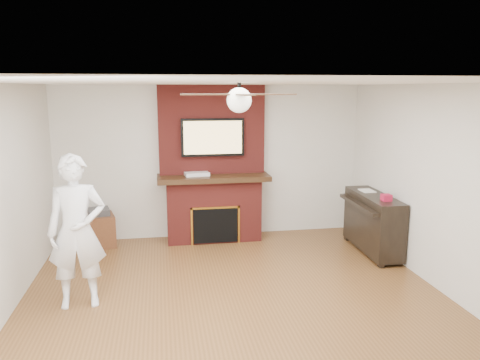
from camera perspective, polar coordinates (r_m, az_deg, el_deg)
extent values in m
cube|color=brown|center=(5.53, -0.10, -16.12)|extent=(5.36, 5.86, 0.18)
cube|color=white|center=(4.92, -0.11, 12.85)|extent=(5.36, 5.86, 0.18)
cube|color=beige|center=(7.82, -3.59, 2.33)|extent=(5.36, 0.18, 2.50)
cube|color=beige|center=(2.48, 11.54, -17.87)|extent=(5.36, 0.18, 2.50)
cube|color=beige|center=(6.05, 24.88, -1.29)|extent=(0.18, 5.86, 2.50)
cube|color=maroon|center=(7.65, -3.25, -3.61)|extent=(1.50, 0.50, 1.00)
cube|color=black|center=(7.50, -3.26, 0.32)|extent=(1.78, 0.64, 0.08)
cube|color=maroon|center=(7.57, -3.48, 6.16)|extent=(1.70, 0.20, 1.42)
cube|color=black|center=(7.45, -3.00, -5.56)|extent=(0.70, 0.06, 0.55)
cube|color=#BF8C2D|center=(7.37, -3.02, -3.41)|extent=(0.78, 0.02, 0.03)
cube|color=#BF8C2D|center=(7.42, -5.89, -5.69)|extent=(0.03, 0.02, 0.61)
cube|color=#BF8C2D|center=(7.50, -0.14, -5.44)|extent=(0.03, 0.02, 0.61)
cube|color=black|center=(7.44, -3.35, 5.22)|extent=(1.00, 0.07, 0.60)
cube|color=#E8C57B|center=(7.40, -3.32, 5.19)|extent=(0.92, 0.01, 0.52)
cylinder|color=black|center=(4.92, -0.11, 10.98)|extent=(0.04, 0.04, 0.14)
sphere|color=white|center=(4.92, -0.11, 9.70)|extent=(0.26, 0.26, 0.26)
cube|color=black|center=(4.98, 3.70, 10.39)|extent=(0.55, 0.11, 0.01)
cube|color=black|center=(5.24, -0.72, 10.44)|extent=(0.11, 0.55, 0.01)
cube|color=black|center=(4.87, -4.00, 10.37)|extent=(0.55, 0.11, 0.01)
cube|color=black|center=(4.59, 0.59, 10.35)|extent=(0.11, 0.55, 0.01)
imported|color=silver|center=(5.55, -19.27, -5.96)|extent=(0.67, 0.48, 1.74)
cube|color=#522B17|center=(7.72, -17.04, -5.89)|extent=(0.62, 0.62, 0.50)
cube|color=#333335|center=(7.64, -17.16, -3.74)|extent=(0.46, 0.40, 0.10)
cube|color=black|center=(7.32, 15.91, -4.95)|extent=(0.43, 1.37, 0.84)
cube|color=black|center=(6.77, 16.95, -7.24)|extent=(0.06, 0.10, 0.73)
cube|color=black|center=(7.82, 12.99, -4.57)|extent=(0.06, 0.10, 0.73)
cube|color=black|center=(7.15, 14.37, -2.90)|extent=(0.18, 1.26, 0.05)
cube|color=silver|center=(7.45, 15.22, -1.27)|extent=(0.19, 0.26, 0.01)
cube|color=#AD1536|center=(6.89, 17.41, -2.05)|extent=(0.13, 0.13, 0.09)
cube|color=silver|center=(7.44, -5.28, 0.73)|extent=(0.40, 0.26, 0.05)
cylinder|color=orange|center=(7.62, -4.70, -7.14)|extent=(0.07, 0.07, 0.12)
cylinder|color=#348436|center=(7.62, -3.83, -7.26)|extent=(0.06, 0.06, 0.08)
cylinder|color=beige|center=(7.59, -1.80, -7.17)|extent=(0.08, 0.08, 0.12)
cylinder|color=#3958AB|center=(7.66, -1.74, -7.13)|extent=(0.05, 0.05, 0.09)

